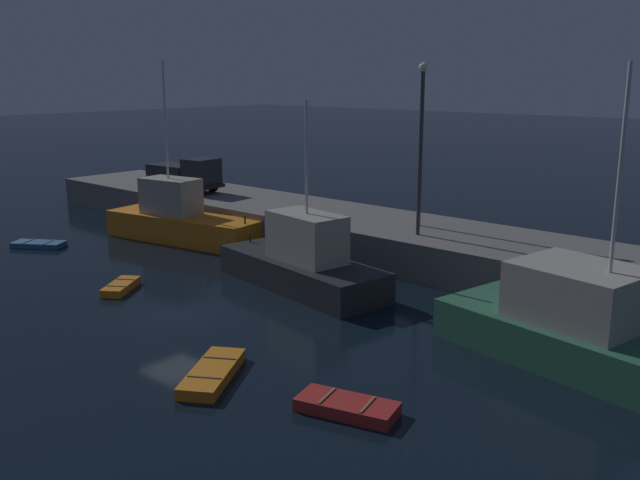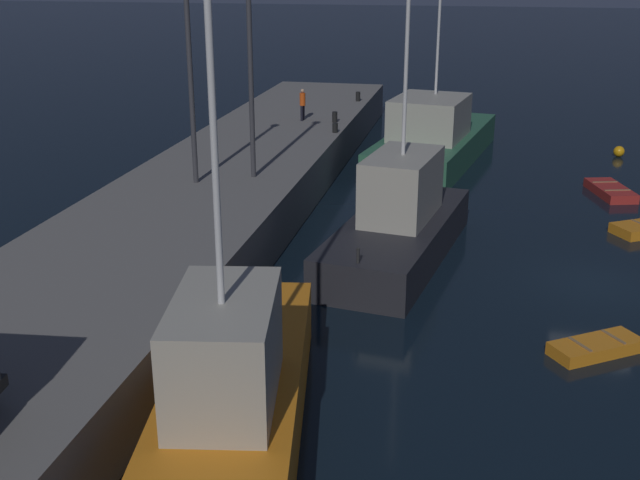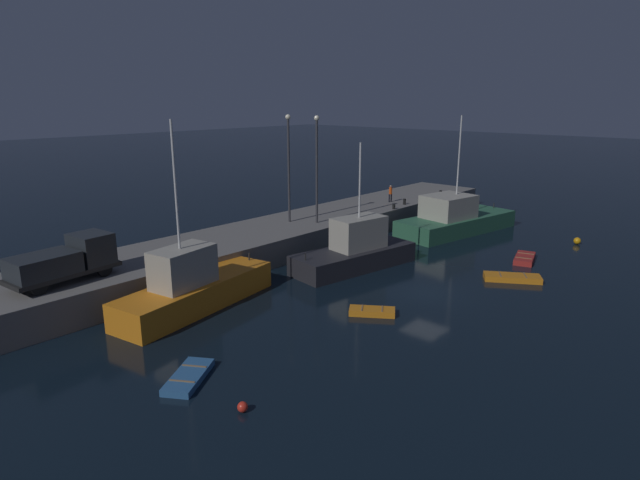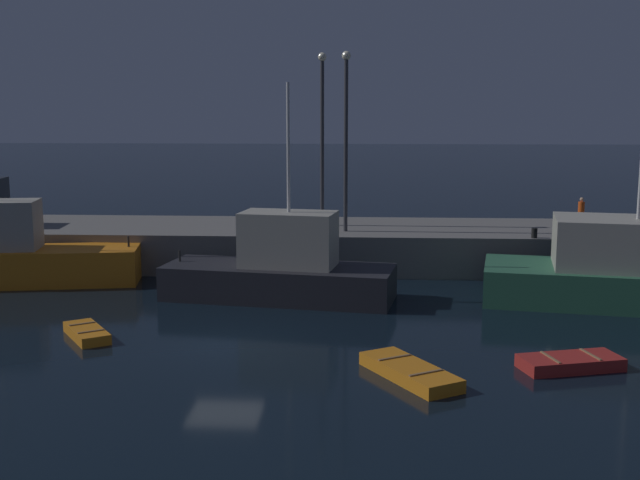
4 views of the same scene
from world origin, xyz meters
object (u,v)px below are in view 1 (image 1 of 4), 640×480
(lamp_post_east, at_px, (421,138))
(fishing_boat_blue, at_px, (601,335))
(utility_truck, at_px, (186,174))
(bollard_west, at_px, (639,274))
(dinghy_orange_near, at_px, (39,244))
(fishing_boat_white, at_px, (303,262))
(lamp_post_west, at_px, (421,133))
(dinghy_red_small, at_px, (212,373))
(rowboat_white_mid, at_px, (121,287))
(bollard_east, at_px, (572,266))
(fishing_trawler_red, at_px, (180,220))
(rowboat_blue_far, at_px, (347,407))

(lamp_post_east, bearing_deg, fishing_boat_blue, -27.82)
(utility_truck, relative_size, bollard_west, 10.99)
(fishing_boat_blue, distance_m, bollard_west, 5.35)
(fishing_boat_blue, height_order, dinghy_orange_near, fishing_boat_blue)
(fishing_boat_white, bearing_deg, lamp_post_west, 80.98)
(dinghy_red_small, distance_m, lamp_post_west, 19.67)
(fishing_boat_blue, relative_size, bollard_west, 23.37)
(fishing_boat_blue, distance_m, lamp_post_west, 16.78)
(fishing_boat_white, height_order, lamp_post_east, lamp_post_east)
(fishing_boat_white, height_order, dinghy_orange_near, fishing_boat_white)
(dinghy_orange_near, distance_m, lamp_post_west, 24.05)
(rowboat_white_mid, relative_size, lamp_post_east, 0.31)
(dinghy_orange_near, xyz_separation_m, bollard_east, (29.42, 9.16, 2.11))
(dinghy_red_small, bearing_deg, bollard_west, 58.30)
(fishing_boat_white, relative_size, bollard_west, 18.05)
(rowboat_white_mid, height_order, lamp_post_east, lamp_post_east)
(utility_truck, height_order, bollard_west, utility_truck)
(fishing_trawler_red, relative_size, utility_truck, 1.79)
(fishing_trawler_red, xyz_separation_m, rowboat_blue_far, (22.70, -10.95, -1.12))
(rowboat_white_mid, distance_m, bollard_east, 21.02)
(fishing_trawler_red, distance_m, dinghy_orange_near, 8.66)
(fishing_boat_white, height_order, utility_truck, fishing_boat_white)
(dinghy_orange_near, xyz_separation_m, lamp_post_west, (19.13, 12.77, 7.00))
(rowboat_white_mid, relative_size, utility_truck, 0.44)
(lamp_post_west, bearing_deg, fishing_trawler_red, -157.00)
(fishing_boat_blue, distance_m, fishing_boat_white, 14.62)
(dinghy_orange_near, xyz_separation_m, rowboat_blue_far, (27.87, -4.11, 0.05))
(fishing_boat_blue, height_order, rowboat_blue_far, fishing_boat_blue)
(rowboat_blue_far, distance_m, bollard_west, 14.54)
(fishing_boat_blue, relative_size, rowboat_white_mid, 4.79)
(fishing_boat_white, distance_m, rowboat_white_mid, 8.98)
(dinghy_red_small, relative_size, lamp_post_west, 0.44)
(fishing_boat_blue, xyz_separation_m, dinghy_red_small, (-9.68, -9.70, -1.07))
(dinghy_orange_near, relative_size, bollard_west, 5.87)
(rowboat_white_mid, bearing_deg, fishing_boat_blue, 16.14)
(lamp_post_west, bearing_deg, fishing_boat_white, -99.02)
(dinghy_orange_near, height_order, dinghy_red_small, dinghy_red_small)
(bollard_west, bearing_deg, fishing_boat_white, -160.42)
(utility_truck, xyz_separation_m, bollard_east, (29.52, -2.30, -1.00))
(fishing_boat_blue, xyz_separation_m, utility_truck, (-32.57, 7.02, 2.00))
(fishing_boat_white, distance_m, lamp_post_east, 8.86)
(rowboat_blue_far, xyz_separation_m, bollard_west, (4.14, 13.78, 2.10))
(bollard_east, bearing_deg, lamp_post_west, 160.64)
(fishing_boat_blue, xyz_separation_m, dinghy_orange_near, (-32.46, -4.43, -1.12))
(dinghy_red_small, relative_size, bollard_east, 8.11)
(rowboat_white_mid, xyz_separation_m, bollard_east, (17.91, 10.79, 2.08))
(dinghy_orange_near, xyz_separation_m, bollard_west, (32.01, 9.67, 2.15))
(fishing_trawler_red, bearing_deg, bollard_east, 5.45)
(rowboat_white_mid, bearing_deg, dinghy_red_small, -17.84)
(rowboat_blue_far, bearing_deg, dinghy_orange_near, 171.61)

